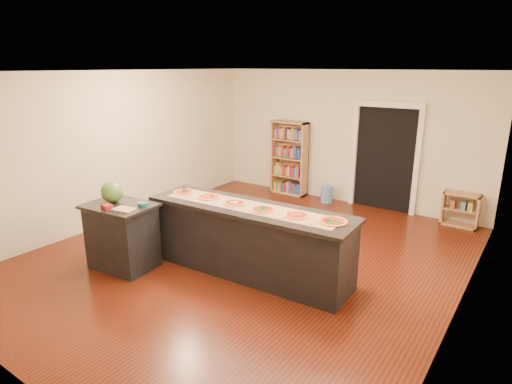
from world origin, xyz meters
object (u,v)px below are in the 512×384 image
Objects in this scene: side_counter at (122,236)px; watermelon at (112,192)px; waste_bin at (327,194)px; bookshelf at (289,158)px; low_shelf at (460,210)px; kitchen_island at (249,240)px.

watermelon is (-0.15, 0.01, 0.64)m from side_counter.
bookshelf is at bearing 175.26° from waste_bin.
low_shelf is 2.02× the size of watermelon.
kitchen_island is 4.77× the size of low_shelf.
bookshelf is 4.66m from watermelon.
bookshelf is at bearing 110.11° from kitchen_island.
watermelon is (-0.21, -4.65, 0.29)m from bookshelf.
low_shelf is at bearing 58.00° from kitchen_island.
kitchen_island is 8.07× the size of waste_bin.
watermelon reaches higher than waste_bin.
kitchen_island is 3.10× the size of side_counter.
kitchen_island is 4.09m from bookshelf.
bookshelf is at bearing 83.93° from side_counter.
bookshelf is 4.45× the size of waste_bin.
watermelon is (-1.23, -4.56, 0.94)m from waste_bin.
kitchen_island is at bearing -81.29° from waste_bin.
kitchen_island is at bearing -67.06° from bookshelf.
kitchen_island is at bearing 26.53° from watermelon.
low_shelf is (3.69, 0.01, -0.52)m from bookshelf.
side_counter is 5.99m from low_shelf.
side_counter is at bearing -103.30° from waste_bin.
bookshelf is 1.22m from waste_bin.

